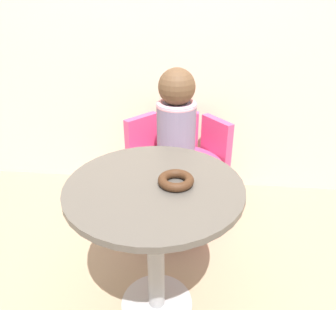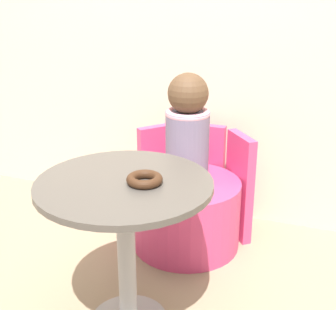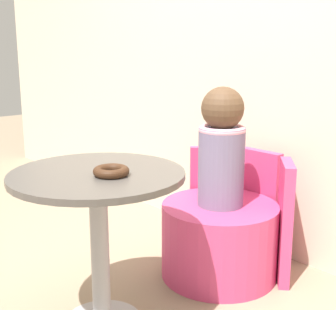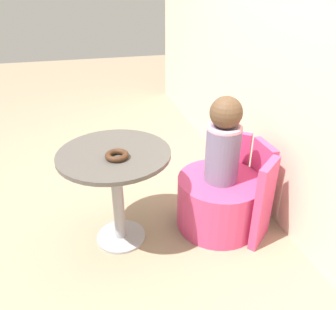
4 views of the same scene
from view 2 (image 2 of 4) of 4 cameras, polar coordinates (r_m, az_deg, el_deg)
back_wall at (r=2.67m, az=4.80°, el=17.30°), size 6.00×0.06×2.40m
round_table at (r=1.81m, az=-5.28°, el=-7.51°), size 0.67×0.67×0.65m
tub_chair at (r=2.51m, az=2.24°, el=-7.12°), size 0.57×0.57×0.37m
booth_backrest at (r=2.67m, az=3.87°, el=-2.79°), size 0.67×0.24×0.59m
child_figure at (r=2.33m, az=2.39°, el=3.02°), size 0.22×0.22×0.57m
donut at (r=1.72m, az=-2.88°, el=-2.97°), size 0.13×0.13×0.03m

